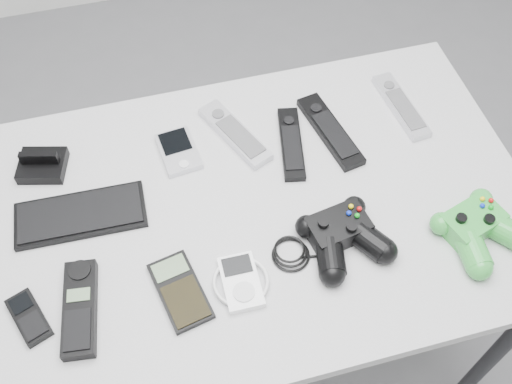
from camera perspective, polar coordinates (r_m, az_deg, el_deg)
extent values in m
plane|color=slate|center=(1.88, -1.62, -14.37)|extent=(3.50, 3.50, 0.00)
cube|color=#A5A5A7|center=(1.22, 0.13, -1.74)|extent=(1.12, 0.72, 0.03)
cylinder|color=black|center=(1.59, 21.82, -14.12)|extent=(0.04, 0.04, 0.72)
cylinder|color=black|center=(1.73, -19.28, -3.73)|extent=(0.04, 0.04, 0.72)
cylinder|color=black|center=(1.82, 13.16, 3.22)|extent=(0.04, 0.04, 0.72)
cube|color=black|center=(1.24, -16.38, -2.08)|extent=(0.26, 0.12, 0.02)
cube|color=black|center=(1.32, -19.82, 2.75)|extent=(0.11, 0.10, 0.05)
cube|color=silver|center=(1.29, -7.41, 3.90)|extent=(0.09, 0.12, 0.02)
cube|color=silver|center=(1.31, -2.03, 5.62)|extent=(0.13, 0.21, 0.02)
cube|color=black|center=(1.30, 3.37, 4.67)|extent=(0.08, 0.20, 0.02)
cube|color=black|center=(1.33, 7.08, 5.84)|extent=(0.09, 0.22, 0.02)
cube|color=silver|center=(1.41, 13.64, 8.01)|extent=(0.06, 0.20, 0.02)
cube|color=black|center=(1.16, -20.83, -11.08)|extent=(0.08, 0.11, 0.02)
cube|color=black|center=(1.13, -16.44, -10.57)|extent=(0.08, 0.19, 0.03)
cube|color=black|center=(1.12, -7.23, -9.31)|extent=(0.10, 0.16, 0.01)
cube|color=white|center=(1.12, -1.45, -8.53)|extent=(0.11, 0.11, 0.02)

